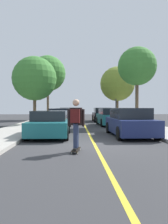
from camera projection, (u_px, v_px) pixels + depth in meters
ground at (95, 145)px, 8.92m from camera, size 80.00×80.00×0.00m
center_line at (89, 133)px, 12.92m from camera, size 0.12×39.20×0.01m
parked_car_left_nearest at (50, 124)px, 11.38m from camera, size 1.99×4.15×1.33m
parked_car_left_near at (60, 117)px, 18.47m from camera, size 1.95×4.42×1.41m
parked_car_left_far at (64, 115)px, 25.03m from camera, size 2.12×4.50×1.41m
parked_car_left_farthest at (66, 113)px, 31.05m from camera, size 2.08×4.15×1.46m
parked_car_right_nearest at (130, 122)px, 11.53m from camera, size 2.04×4.32×1.47m
parked_car_right_near at (110, 117)px, 18.23m from camera, size 1.93×4.21×1.43m
parked_car_right_far at (102, 115)px, 23.73m from camera, size 1.93×4.53×1.47m
street_tree_left_nearest at (35, 79)px, 18.23m from camera, size 3.64×3.64×5.57m
street_tree_left_near at (48, 74)px, 27.07m from camera, size 4.36×4.36×7.71m
street_tree_right_nearest at (137, 67)px, 17.52m from camera, size 3.05×3.05×6.16m
street_tree_right_near at (117, 84)px, 25.68m from camera, size 4.00×4.00×6.11m
streetlamp at (116, 91)px, 24.91m from camera, size 0.36×0.24×5.71m
skateboard at (76, 149)px, 7.41m from camera, size 0.34×0.86×0.10m
skateboarder at (76, 121)px, 7.35m from camera, size 0.59×0.71×1.67m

